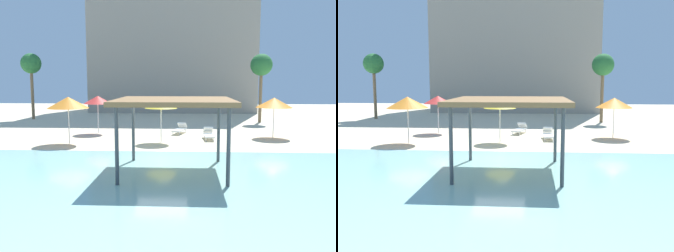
% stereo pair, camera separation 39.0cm
% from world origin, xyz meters
% --- Properties ---
extents(ground_plane, '(80.00, 80.00, 0.00)m').
position_xyz_m(ground_plane, '(0.00, 0.00, 0.00)').
color(ground_plane, beige).
extents(lagoon_water, '(44.00, 13.50, 0.04)m').
position_xyz_m(lagoon_water, '(0.00, -5.25, 0.02)').
color(lagoon_water, '#99D1C6').
rests_on(lagoon_water, ground).
extents(shade_pavilion, '(4.55, 4.55, 2.96)m').
position_xyz_m(shade_pavilion, '(0.69, -2.58, 2.79)').
color(shade_pavilion, '#42474C').
rests_on(shade_pavilion, ground).
extents(beach_umbrella_orange_2, '(2.32, 2.32, 2.58)m').
position_xyz_m(beach_umbrella_orange_2, '(6.81, 6.72, 2.26)').
color(beach_umbrella_orange_2, silver).
rests_on(beach_umbrella_orange_2, ground).
extents(beach_umbrella_yellow_3, '(1.93, 1.93, 2.57)m').
position_xyz_m(beach_umbrella_yellow_3, '(-0.34, 4.49, 2.30)').
color(beach_umbrella_yellow_3, silver).
rests_on(beach_umbrella_yellow_3, ground).
extents(beach_umbrella_orange_4, '(2.39, 2.39, 2.74)m').
position_xyz_m(beach_umbrella_orange_4, '(-5.67, 3.71, 2.41)').
color(beach_umbrella_orange_4, silver).
rests_on(beach_umbrella_orange_4, ground).
extents(beach_umbrella_red_6, '(1.98, 1.98, 2.62)m').
position_xyz_m(beach_umbrella_red_6, '(-5.00, 7.97, 2.34)').
color(beach_umbrella_red_6, silver).
rests_on(beach_umbrella_red_6, ground).
extents(lounge_chair_0, '(0.64, 1.91, 0.74)m').
position_xyz_m(lounge_chair_0, '(2.59, 5.81, 0.33)').
color(lounge_chair_0, white).
rests_on(lounge_chair_0, ground).
extents(lounge_chair_2, '(1.08, 1.99, 0.74)m').
position_xyz_m(lounge_chair_2, '(0.72, 8.14, 0.33)').
color(lounge_chair_2, white).
rests_on(lounge_chair_2, ground).
extents(palm_tree_0, '(1.90, 1.90, 5.98)m').
position_xyz_m(palm_tree_0, '(7.66, 15.27, 4.90)').
color(palm_tree_0, brown).
rests_on(palm_tree_0, ground).
extents(palm_tree_1, '(1.90, 1.90, 6.23)m').
position_xyz_m(palm_tree_1, '(-13.51, 16.79, 5.13)').
color(palm_tree_1, brown).
rests_on(palm_tree_1, ground).
extents(hotel_block_0, '(19.09, 11.47, 21.34)m').
position_xyz_m(hotel_block_0, '(-0.49, 29.11, 10.67)').
color(hotel_block_0, '#9E9384').
rests_on(hotel_block_0, ground).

